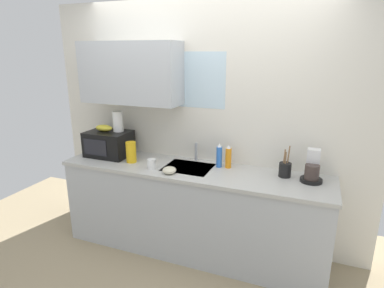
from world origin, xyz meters
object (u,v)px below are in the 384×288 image
at_px(dish_soap_bottle_orange, 228,157).
at_px(utensil_crock, 285,169).
at_px(banana_bunch, 104,128).
at_px(small_bowl, 169,170).
at_px(paper_towel_roll, 118,121).
at_px(mug_white, 152,164).
at_px(microwave, 109,144).
at_px(cereal_canister, 131,152).
at_px(coffee_maker, 312,169).
at_px(dish_soap_bottle_blue, 219,156).

xyz_separation_m(dish_soap_bottle_orange, utensil_crock, (0.54, -0.04, -0.04)).
bearing_deg(banana_bunch, small_bowl, -15.63).
relative_size(paper_towel_roll, mug_white, 2.32).
height_order(microwave, small_bowl, microwave).
height_order(dish_soap_bottle_orange, small_bowl, dish_soap_bottle_orange).
height_order(cereal_canister, small_bowl, cereal_canister).
relative_size(banana_bunch, coffee_maker, 0.71).
relative_size(banana_bunch, dish_soap_bottle_orange, 0.86).
bearing_deg(paper_towel_roll, dish_soap_bottle_orange, 2.67).
relative_size(banana_bunch, mug_white, 2.11).
distance_m(paper_towel_roll, cereal_canister, 0.39).
relative_size(paper_towel_roll, dish_soap_bottle_blue, 0.91).
height_order(paper_towel_roll, utensil_crock, paper_towel_roll).
relative_size(microwave, dish_soap_bottle_blue, 1.90).
height_order(paper_towel_roll, dish_soap_bottle_orange, paper_towel_roll).
xyz_separation_m(dish_soap_bottle_blue, utensil_crock, (0.63, -0.02, -0.04)).
distance_m(paper_towel_roll, dish_soap_bottle_orange, 1.24).
height_order(coffee_maker, mug_white, coffee_maker).
bearing_deg(small_bowl, coffee_maker, 13.94).
relative_size(microwave, coffee_maker, 1.64).
relative_size(coffee_maker, mug_white, 2.95).
distance_m(coffee_maker, cereal_canister, 1.75).
bearing_deg(small_bowl, microwave, 163.60).
height_order(dish_soap_bottle_orange, mug_white, dish_soap_bottle_orange).
relative_size(paper_towel_roll, small_bowl, 1.69).
xyz_separation_m(cereal_canister, small_bowl, (0.50, -0.15, -0.07)).
xyz_separation_m(coffee_maker, dish_soap_bottle_blue, (-0.86, 0.04, 0.01)).
bearing_deg(dish_soap_bottle_orange, paper_towel_roll, -177.33).
xyz_separation_m(banana_bunch, coffee_maker, (2.14, 0.06, -0.20)).
xyz_separation_m(dish_soap_bottle_orange, small_bowl, (-0.47, -0.36, -0.08)).
relative_size(banana_bunch, utensil_crock, 0.69).
height_order(paper_towel_roll, dish_soap_bottle_blue, paper_towel_roll).
xyz_separation_m(banana_bunch, small_bowl, (0.89, -0.25, -0.27)).
bearing_deg(dish_soap_bottle_orange, small_bowl, -142.79).
height_order(coffee_maker, cereal_canister, coffee_maker).
distance_m(dish_soap_bottle_orange, small_bowl, 0.59).
distance_m(dish_soap_bottle_blue, small_bowl, 0.52).
distance_m(microwave, dish_soap_bottle_blue, 1.23).
bearing_deg(microwave, small_bowl, -16.40).
bearing_deg(utensil_crock, cereal_canister, -173.60).
xyz_separation_m(coffee_maker, small_bowl, (-1.24, -0.31, -0.07)).
bearing_deg(dish_soap_bottle_blue, microwave, -175.52).
relative_size(dish_soap_bottle_blue, utensil_crock, 0.83).
bearing_deg(small_bowl, dish_soap_bottle_orange, 37.21).
relative_size(dish_soap_bottle_orange, mug_white, 2.46).
bearing_deg(paper_towel_roll, mug_white, -24.63).
height_order(mug_white, small_bowl, mug_white).
xyz_separation_m(microwave, utensil_crock, (1.86, 0.07, -0.06)).
xyz_separation_m(coffee_maker, utensil_crock, (-0.23, 0.01, -0.03)).
xyz_separation_m(banana_bunch, dish_soap_bottle_orange, (1.36, 0.11, -0.20)).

